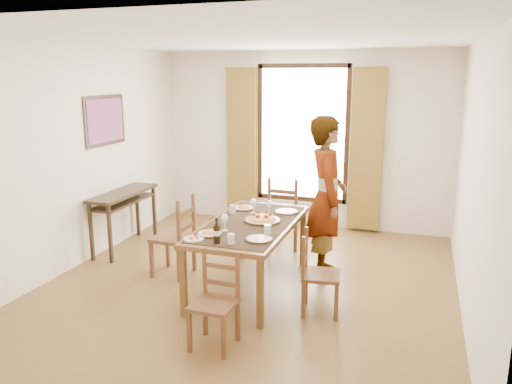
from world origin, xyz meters
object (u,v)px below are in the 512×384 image
(pasta_platter, at_px, (262,217))
(console_table, at_px, (123,200))
(man, at_px, (327,198))
(dining_table, at_px, (250,228))

(pasta_platter, bearing_deg, console_table, 164.53)
(console_table, height_order, man, man)
(console_table, distance_m, man, 2.79)
(console_table, relative_size, man, 0.63)
(console_table, relative_size, dining_table, 0.65)
(dining_table, distance_m, man, 0.99)
(console_table, xyz_separation_m, dining_table, (2.06, -0.68, 0.01))
(dining_table, height_order, pasta_platter, pasta_platter)
(dining_table, xyz_separation_m, pasta_platter, (0.11, 0.08, 0.12))
(dining_table, relative_size, pasta_platter, 4.60)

